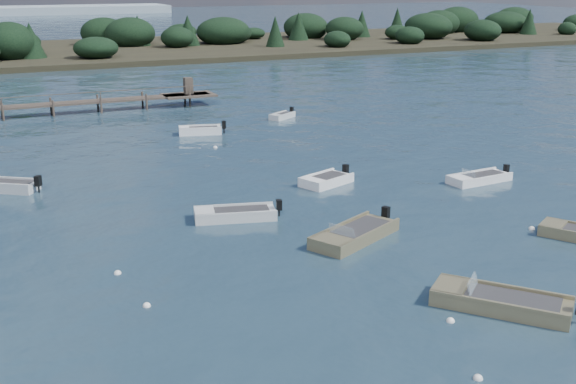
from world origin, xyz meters
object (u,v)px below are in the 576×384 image
tender_far_grey (7,188)px  tender_far_grey_b (282,117)px  dinghy_extra_a (326,182)px  tender_far_white (200,132)px  dinghy_mid_grey (235,216)px  dinghy_mid_white_a (355,236)px  dinghy_mid_white_b (479,180)px  dinghy_near_olive (500,304)px

tender_far_grey → tender_far_grey_b: tender_far_grey is taller
dinghy_extra_a → tender_far_white: size_ratio=0.97×
tender_far_white → dinghy_mid_grey: tender_far_white is taller
dinghy_extra_a → dinghy_mid_grey: size_ratio=0.79×
dinghy_mid_white_a → tender_far_grey: dinghy_mid_white_a is taller
dinghy_extra_a → tender_far_white: bearing=98.8°
dinghy_mid_white_a → dinghy_mid_white_b: (12.08, 5.73, -0.02)m
dinghy_extra_a → dinghy_mid_white_b: (8.91, -3.45, -0.01)m
tender_far_grey_b → tender_far_white: (-8.69, -3.26, 0.04)m
tender_far_white → dinghy_mid_white_a: bearing=-91.2°
tender_far_grey_b → dinghy_mid_white_b: size_ratio=0.65×
tender_far_white → dinghy_mid_grey: bearing=-102.8°
dinghy_mid_grey → dinghy_mid_white_b: size_ratio=1.05×
dinghy_near_olive → dinghy_extra_a: 18.19m
tender_far_white → dinghy_extra_a: bearing=-81.2°
tender_far_grey_b → dinghy_mid_grey: 27.67m
dinghy_near_olive → dinghy_mid_white_b: bearing=54.0°
tender_far_grey → dinghy_extra_a: bearing=-20.2°
dinghy_extra_a → tender_far_white: tender_far_white is taller
dinghy_mid_grey → tender_far_grey: bearing=135.4°
dinghy_mid_white_a → tender_far_grey: 21.67m
dinghy_mid_white_a → tender_far_grey: size_ratio=1.43×
dinghy_mid_white_a → dinghy_extra_a: size_ratio=1.46×
tender_far_grey_b → tender_far_white: bearing=-159.4°
tender_far_grey → tender_far_white: size_ratio=0.99×
tender_far_grey → tender_far_grey_b: size_ratio=1.30×
dinghy_near_olive → tender_far_grey: 29.59m
dinghy_mid_white_a → dinghy_mid_grey: dinghy_mid_white_a is taller
dinghy_extra_a → tender_far_grey_b: bearing=73.4°
dinghy_near_olive → dinghy_extra_a: bearing=84.5°
tender_far_grey → dinghy_extra_a: tender_far_grey is taller
tender_far_grey_b → dinghy_near_olive: bearing=-101.5°
dinghy_near_olive → tender_far_grey: (-16.25, 24.73, 0.00)m
dinghy_extra_a → dinghy_mid_white_b: dinghy_extra_a is taller
tender_far_grey → dinghy_mid_white_b: 28.73m
dinghy_extra_a → dinghy_mid_grey: dinghy_mid_grey is taller
tender_far_grey_b → dinghy_mid_grey: size_ratio=0.62×
dinghy_mid_grey → dinghy_extra_a: bearing=27.5°
dinghy_extra_a → dinghy_mid_grey: 8.33m
tender_far_white → dinghy_mid_white_b: tender_far_white is taller
dinghy_near_olive → dinghy_mid_grey: (-5.64, 14.27, -0.02)m
tender_far_grey → dinghy_extra_a: 19.17m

